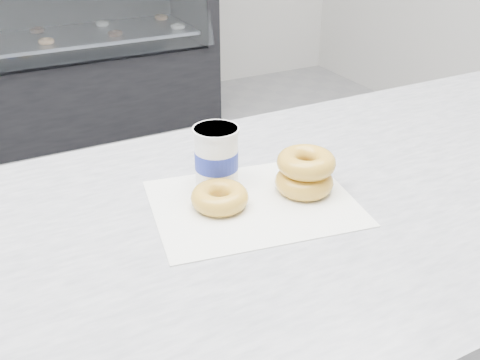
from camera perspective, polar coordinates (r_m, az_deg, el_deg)
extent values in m
cube|color=#B7B7BB|center=(0.85, -7.24, -7.18)|extent=(3.06, 0.76, 0.04)
cube|color=black|center=(3.54, -22.62, 8.07)|extent=(2.40, 0.70, 0.50)
cube|color=white|center=(3.09, -24.11, 17.16)|extent=(2.28, 0.16, 0.70)
cube|color=silver|center=(3.45, -23.66, 13.17)|extent=(2.20, 0.55, 0.02)
cube|color=silver|center=(0.92, 1.44, -2.45)|extent=(0.38, 0.31, 0.00)
torus|color=gold|center=(0.90, -2.18, -1.83)|extent=(0.10, 0.10, 0.03)
torus|color=gold|center=(0.95, 6.85, -0.17)|extent=(0.10, 0.10, 0.04)
torus|color=gold|center=(0.94, 7.08, 1.90)|extent=(0.15, 0.15, 0.04)
cylinder|color=white|center=(0.95, -2.53, 2.49)|extent=(0.08, 0.08, 0.11)
cylinder|color=white|center=(0.93, -2.60, 5.39)|extent=(0.08, 0.08, 0.01)
cylinder|color=#1B2A99|center=(0.95, -2.52, 2.23)|extent=(0.08, 0.08, 0.03)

